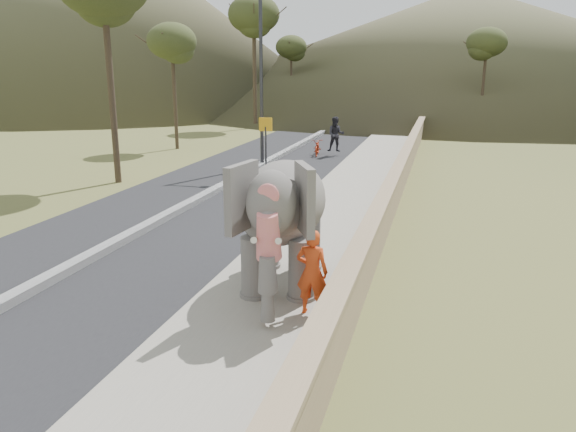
# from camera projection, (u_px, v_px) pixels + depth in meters

# --- Properties ---
(ground) EXTENTS (160.00, 160.00, 0.00)m
(ground) POSITION_uv_depth(u_px,v_px,m) (203.00, 395.00, 8.14)
(ground) COLOR olive
(ground) RESTS_ON ground
(road) EXTENTS (7.00, 120.00, 0.03)m
(road) POSITION_uv_depth(u_px,v_px,m) (186.00, 208.00, 18.72)
(road) COLOR black
(road) RESTS_ON ground
(median) EXTENTS (0.35, 120.00, 0.22)m
(median) POSITION_uv_depth(u_px,v_px,m) (186.00, 205.00, 18.70)
(median) COLOR black
(median) RESTS_ON ground
(walkway) EXTENTS (3.00, 120.00, 0.15)m
(walkway) POSITION_uv_depth(u_px,v_px,m) (334.00, 217.00, 17.43)
(walkway) COLOR #9E9687
(walkway) RESTS_ON ground
(parapet) EXTENTS (0.30, 120.00, 1.10)m
(parapet) POSITION_uv_depth(u_px,v_px,m) (388.00, 205.00, 16.88)
(parapet) COLOR tan
(parapet) RESTS_ON ground
(lamppost) EXTENTS (1.76, 0.36, 8.00)m
(lamppost) POSITION_uv_depth(u_px,v_px,m) (268.00, 60.00, 25.05)
(lamppost) COLOR #302F34
(lamppost) RESTS_ON ground
(signboard) EXTENTS (0.60, 0.08, 2.40)m
(signboard) POSITION_uv_depth(u_px,v_px,m) (266.00, 135.00, 24.91)
(signboard) COLOR #2D2D33
(signboard) RESTS_ON ground
(hill_left) EXTENTS (60.00, 60.00, 22.00)m
(hill_left) POSITION_uv_depth(u_px,v_px,m) (91.00, 9.00, 66.21)
(hill_left) COLOR brown
(hill_left) RESTS_ON ground
(hill_far) EXTENTS (80.00, 80.00, 14.00)m
(hill_far) POSITION_uv_depth(u_px,v_px,m) (465.00, 46.00, 70.21)
(hill_far) COLOR brown
(hill_far) RESTS_ON ground
(elephant_and_man) EXTENTS (2.47, 4.03, 2.74)m
(elephant_and_man) POSITION_uv_depth(u_px,v_px,m) (284.00, 220.00, 11.66)
(elephant_and_man) COLOR slate
(elephant_and_man) RESTS_ON ground
(motorcyclist) EXTENTS (1.87, 1.79, 2.06)m
(motorcyclist) POSITION_uv_depth(u_px,v_px,m) (327.00, 140.00, 29.35)
(motorcyclist) COLOR maroon
(motorcyclist) RESTS_ON ground
(trees) EXTENTS (48.79, 40.97, 9.86)m
(trees) POSITION_uv_depth(u_px,v_px,m) (417.00, 76.00, 33.30)
(trees) COLOR #473828
(trees) RESTS_ON ground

